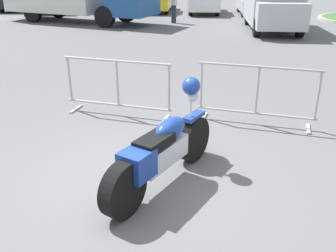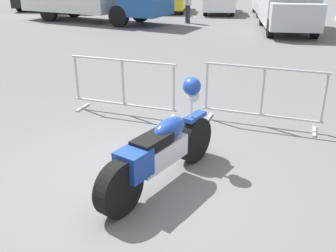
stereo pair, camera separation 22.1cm
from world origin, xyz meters
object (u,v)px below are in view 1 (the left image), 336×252
object	(u,v)px
delivery_van	(273,0)
parked_car_white	(204,0)
motorcycle	(163,150)
crowd_barrier_near	(118,87)
crowd_barrier_far	(257,95)
pedestrian	(174,4)
parked_car_silver	(254,2)
parked_car_yellow	(157,0)

from	to	relation	value
delivery_van	parked_car_white	distance (m)	6.76
motorcycle	crowd_barrier_near	distance (m)	2.60
crowd_barrier_far	pedestrian	distance (m)	12.83
pedestrian	crowd_barrier_far	bearing A→B (deg)	-112.15
parked_car_silver	parked_car_yellow	bearing A→B (deg)	80.16
motorcycle	delivery_van	bearing A→B (deg)	12.99
motorcycle	crowd_barrier_far	distance (m)	2.60
crowd_barrier_near	crowd_barrier_far	distance (m)	2.54
delivery_van	parked_car_white	bearing A→B (deg)	-154.04
parked_car_yellow	pedestrian	size ratio (longest dim) A/B	2.50
delivery_van	parked_car_yellow	world-z (taller)	delivery_van
crowd_barrier_near	pedestrian	world-z (taller)	pedestrian
pedestrian	parked_car_yellow	bearing A→B (deg)	73.23
parked_car_silver	parked_car_white	bearing A→B (deg)	78.68
parked_car_yellow	parked_car_silver	xyz separation A→B (m)	(5.75, -0.47, -0.02)
parked_car_white	motorcycle	bearing A→B (deg)	177.87
delivery_van	crowd_barrier_near	bearing A→B (deg)	-22.90
parked_car_yellow	parked_car_silver	world-z (taller)	parked_car_yellow
parked_car_yellow	parked_car_white	world-z (taller)	parked_car_white
motorcycle	parked_car_white	world-z (taller)	parked_car_white
crowd_barrier_far	parked_car_yellow	bearing A→B (deg)	106.91
parked_car_yellow	parked_car_white	xyz separation A→B (m)	(2.88, -0.16, 0.05)
parked_car_white	pedestrian	bearing A→B (deg)	160.85
parked_car_silver	crowd_barrier_far	bearing A→B (deg)	172.79
crowd_barrier_near	parked_car_white	world-z (taller)	parked_car_white
motorcycle	parked_car_yellow	world-z (taller)	parked_car_yellow
delivery_van	pedestrian	size ratio (longest dim) A/B	3.04
crowd_barrier_near	parked_car_yellow	world-z (taller)	parked_car_yellow
crowd_barrier_far	parked_car_white	bearing A→B (deg)	97.76
motorcycle	parked_car_yellow	distance (m)	19.66
motorcycle	parked_car_white	xyz separation A→B (m)	(-1.02, 19.11, 0.26)
delivery_van	parked_car_white	world-z (taller)	delivery_van
motorcycle	crowd_barrier_near	bearing A→B (deg)	52.48
delivery_van	parked_car_silver	xyz separation A→B (m)	(-0.55, 5.50, -0.56)
crowd_barrier_near	parked_car_white	size ratio (longest dim) A/B	0.46
delivery_van	parked_car_white	xyz separation A→B (m)	(-3.42, 5.81, -0.49)
motorcycle	pedestrian	size ratio (longest dim) A/B	1.27
motorcycle	crowd_barrier_near	xyz separation A→B (m)	(-1.27, 2.26, 0.07)
motorcycle	delivery_van	xyz separation A→B (m)	(2.40, 13.29, 0.75)
crowd_barrier_far	delivery_van	distance (m)	11.11
delivery_van	parked_car_yellow	xyz separation A→B (m)	(-6.30, 5.97, -0.54)
parked_car_white	pedestrian	size ratio (longest dim) A/B	2.67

